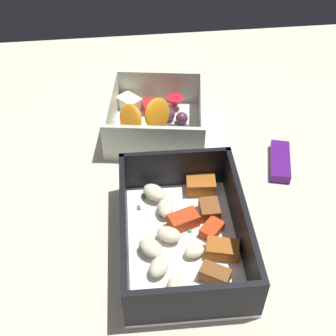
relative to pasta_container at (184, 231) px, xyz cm
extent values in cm
cube|color=beige|center=(-8.48, 0.79, -2.84)|extent=(80.00, 80.00, 2.00)
cube|color=white|center=(0.23, -0.14, -1.54)|extent=(19.36, 13.55, 0.60)
cube|color=black|center=(-8.98, 0.10, 1.38)|extent=(0.95, 13.05, 5.26)
cube|color=black|center=(9.43, -0.39, 1.38)|extent=(0.95, 13.05, 5.26)
cube|color=black|center=(0.40, 6.07, 1.38)|extent=(17.82, 1.08, 5.26)
cube|color=black|center=(0.06, -6.36, 1.38)|extent=(17.82, 1.08, 5.26)
ellipsoid|color=beige|center=(1.58, -3.74, -0.23)|extent=(3.48, 3.44, 1.44)
ellipsoid|color=beige|center=(-0.01, -1.64, -0.30)|extent=(2.88, 3.25, 1.35)
ellipsoid|color=beige|center=(-3.82, -1.61, -0.33)|extent=(2.64, 1.88, 1.30)
ellipsoid|color=beige|center=(2.37, 0.29, -0.48)|extent=(1.94, 2.45, 1.09)
ellipsoid|color=beige|center=(3.94, -3.12, -0.32)|extent=(3.23, 3.05, 1.32)
ellipsoid|color=beige|center=(6.52, -1.66, -0.37)|extent=(2.77, 2.17, 1.25)
ellipsoid|color=beige|center=(-6.33, -2.66, -0.21)|extent=(3.55, 3.52, 1.47)
cube|color=red|center=(-1.86, 0.22, -0.43)|extent=(2.88, 3.73, 1.63)
cube|color=brown|center=(-3.16, 3.41, -0.48)|extent=(2.67, 2.19, 1.53)
cube|color=red|center=(-0.43, 3.19, -0.65)|extent=(3.14, 3.10, 1.18)
cube|color=#AD5B1E|center=(-6.97, 3.04, -0.34)|extent=(2.69, 3.64, 1.80)
cube|color=brown|center=(5.53, 2.36, -0.41)|extent=(2.98, 3.42, 1.66)
cube|color=#AD5B1E|center=(2.50, 3.76, -0.49)|extent=(2.89, 3.83, 1.52)
cube|color=#387A33|center=(-6.65, -3.83, -1.14)|extent=(0.60, 0.40, 0.20)
cube|color=#387A33|center=(-4.95, -4.59, -1.14)|extent=(0.60, 0.40, 0.20)
cube|color=#387A33|center=(-3.62, -2.09, -1.14)|extent=(0.60, 0.40, 0.20)
cube|color=#387A33|center=(-0.97, 0.77, -1.14)|extent=(0.60, 0.40, 0.20)
cube|color=silver|center=(-19.99, -1.03, -1.54)|extent=(15.32, 15.10, 0.60)
cube|color=silver|center=(-26.31, -0.02, 1.24)|extent=(2.68, 13.07, 4.96)
cube|color=silver|center=(-13.67, -2.05, 1.24)|extent=(2.68, 13.07, 4.96)
cube|color=silver|center=(-18.99, 5.16, 1.24)|extent=(12.14, 2.53, 4.96)
cube|color=silver|center=(-20.98, -7.22, 1.24)|extent=(12.14, 2.53, 4.96)
ellipsoid|color=orange|center=(-18.94, -4.69, 1.13)|extent=(5.17, 4.78, 4.54)
ellipsoid|color=orange|center=(-19.65, -0.92, 1.21)|extent=(5.00, 5.23, 4.71)
cube|color=#F4EACC|center=(-24.70, -4.58, -0.28)|extent=(3.99, 3.89, 1.92)
cube|color=red|center=(-23.83, -1.74, -0.49)|extent=(2.65, 2.08, 1.50)
sphere|color=#562D4C|center=(-17.45, 2.92, -0.36)|extent=(1.76, 1.76, 1.76)
sphere|color=#562D4C|center=(-20.41, 2.60, -0.39)|extent=(1.71, 1.71, 1.71)
sphere|color=#562D4C|center=(-21.33, 1.26, -0.29)|extent=(1.90, 1.90, 1.90)
sphere|color=#562D4C|center=(-17.98, 1.18, -0.40)|extent=(1.68, 1.68, 1.68)
cone|color=red|center=(-24.00, 2.07, -0.27)|extent=(2.44, 2.44, 1.95)
sphere|color=navy|center=(-14.71, 2.95, -0.78)|extent=(0.93, 0.93, 0.93)
sphere|color=navy|center=(-15.72, 0.71, -0.69)|extent=(1.10, 1.10, 1.10)
sphere|color=navy|center=(-15.93, 3.35, -0.71)|extent=(1.06, 1.06, 1.06)
sphere|color=navy|center=(-15.54, 1.98, -0.67)|extent=(1.15, 1.15, 1.15)
sphere|color=navy|center=(-16.91, 0.17, -0.79)|extent=(0.91, 0.91, 0.91)
cube|color=#51197A|center=(-10.93, 14.21, -1.24)|extent=(7.39, 4.18, 1.20)
camera|label=1|loc=(30.23, -5.25, 38.69)|focal=48.41mm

